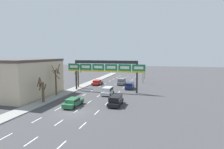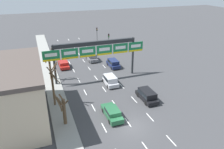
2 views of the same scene
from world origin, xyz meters
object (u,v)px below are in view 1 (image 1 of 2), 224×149
(tree_bare_second, at_px, (42,90))
(suv_black, at_px, (116,100))
(tree_bare_closest, at_px, (56,79))
(car_red, at_px, (97,82))
(suv_grey, at_px, (122,81))
(car_green, at_px, (73,102))
(suv_navy, at_px, (130,85))
(traffic_light_near_gantry, at_px, (145,70))
(sign_gantry, at_px, (105,66))
(traffic_light_mid_block, at_px, (143,72))
(suv_silver, at_px, (108,91))
(tree_bare_third, at_px, (78,75))

(tree_bare_second, bearing_deg, suv_black, 8.54)
(tree_bare_closest, bearing_deg, car_red, 77.04)
(suv_black, height_order, tree_bare_second, tree_bare_second)
(suv_grey, height_order, tree_bare_second, tree_bare_second)
(car_green, bearing_deg, suv_grey, 81.62)
(car_red, bearing_deg, suv_navy, -19.78)
(tree_bare_closest, bearing_deg, tree_bare_second, -84.38)
(suv_black, xyz_separation_m, traffic_light_near_gantry, (2.09, 33.98, 2.33))
(sign_gantry, distance_m, tree_bare_second, 14.91)
(sign_gantry, relative_size, traffic_light_mid_block, 3.82)
(suv_navy, relative_size, tree_bare_closest, 0.63)
(suv_black, xyz_separation_m, tree_bare_closest, (-13.49, 3.28, 2.64))
(suv_black, bearing_deg, tree_bare_closest, 166.36)
(sign_gantry, height_order, traffic_light_mid_block, sign_gantry)
(suv_silver, relative_size, suv_grey, 0.91)
(car_red, relative_size, tree_bare_second, 1.07)
(suv_black, distance_m, suv_navy, 14.78)
(suv_navy, distance_m, traffic_light_near_gantry, 19.46)
(suv_black, height_order, car_red, suv_black)
(suv_black, bearing_deg, suv_grey, 99.28)
(suv_navy, bearing_deg, car_green, -110.93)
(suv_navy, xyz_separation_m, tree_bare_second, (-12.92, -16.73, 1.51))
(suv_navy, xyz_separation_m, tree_bare_closest, (-13.43, -11.51, 2.66))
(suv_grey, relative_size, traffic_light_mid_block, 0.93)
(tree_bare_third, bearing_deg, sign_gantry, -17.06)
(suv_silver, relative_size, suv_navy, 0.98)
(suv_grey, height_order, traffic_light_near_gantry, traffic_light_near_gantry)
(sign_gantry, bearing_deg, car_green, -96.95)
(car_green, xyz_separation_m, suv_grey, (3.35, 22.77, 0.25))
(suv_black, relative_size, car_red, 0.92)
(suv_navy, relative_size, tree_bare_third, 0.68)
(suv_black, height_order, suv_navy, suv_black)
(suv_grey, xyz_separation_m, tree_bare_second, (-9.66, -22.23, 1.40))
(suv_silver, distance_m, tree_bare_second, 13.11)
(suv_black, height_order, traffic_light_near_gantry, traffic_light_near_gantry)
(car_red, bearing_deg, traffic_light_near_gantry, 52.21)
(suv_silver, bearing_deg, traffic_light_mid_block, 71.40)
(suv_black, xyz_separation_m, traffic_light_mid_block, (2.35, 24.48, 2.52))
(car_green, xyz_separation_m, tree_bare_closest, (-6.82, 5.77, 2.80))
(tree_bare_third, bearing_deg, tree_bare_closest, -92.05)
(sign_gantry, xyz_separation_m, suv_silver, (1.59, -3.21, -4.96))
(tree_bare_second, bearing_deg, tree_bare_third, 90.69)
(car_green, relative_size, tree_bare_second, 1.02)
(car_red, height_order, suv_navy, suv_navy)
(suv_navy, height_order, traffic_light_mid_block, traffic_light_mid_block)
(car_red, relative_size, suv_navy, 1.16)
(car_green, xyz_separation_m, tree_bare_third, (-6.49, 15.19, 2.48))
(suv_navy, bearing_deg, tree_bare_second, -127.67)
(suv_silver, xyz_separation_m, traffic_light_mid_block, (5.88, 17.47, 2.51))
(suv_grey, relative_size, traffic_light_near_gantry, 0.98)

